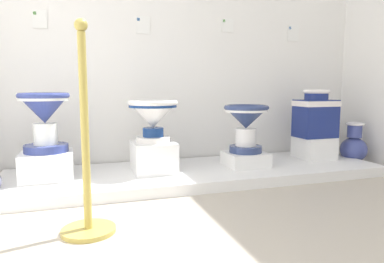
{
  "coord_description": "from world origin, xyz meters",
  "views": [
    {
      "loc": [
        0.83,
        -0.65,
        0.74
      ],
      "look_at": [
        1.7,
        2.03,
        0.39
      ],
      "focal_mm": 33.14,
      "sensor_mm": 36.0,
      "label": 1
    }
  ],
  "objects_px": {
    "info_placard_third": "(227,25)",
    "decorative_vase_corner": "(354,147)",
    "plinth_block_rightmost": "(153,157)",
    "antique_toilet_squat_floral": "(316,113)",
    "info_placard_fourth": "(293,33)",
    "plinth_block_central_ornate": "(47,165)",
    "antique_toilet_broad_patterned": "(246,121)",
    "stanchion_post_near_left": "(87,175)",
    "info_placard_second": "(143,25)",
    "info_placard_first": "(40,19)",
    "antique_toilet_central_ornate": "(45,114)",
    "plinth_block_broad_patterned": "(245,159)",
    "antique_toilet_rightmost": "(153,115)",
    "plinth_block_squat_floral": "(314,148)"
  },
  "relations": [
    {
      "from": "antique_toilet_central_ornate",
      "to": "decorative_vase_corner",
      "type": "xyz_separation_m",
      "value": [
        2.72,
        -0.0,
        -0.38
      ]
    },
    {
      "from": "antique_toilet_squat_floral",
      "to": "info_placard_fourth",
      "type": "relative_size",
      "value": 2.74
    },
    {
      "from": "plinth_block_rightmost",
      "to": "info_placard_fourth",
      "type": "distance_m",
      "value": 1.92
    },
    {
      "from": "antique_toilet_central_ornate",
      "to": "plinth_block_broad_patterned",
      "type": "relative_size",
      "value": 1.25
    },
    {
      "from": "antique_toilet_rightmost",
      "to": "stanchion_post_near_left",
      "type": "xyz_separation_m",
      "value": [
        -0.52,
        -0.88,
        -0.23
      ]
    },
    {
      "from": "plinth_block_rightmost",
      "to": "info_placard_first",
      "type": "distance_m",
      "value": 1.42
    },
    {
      "from": "info_placard_third",
      "to": "decorative_vase_corner",
      "type": "xyz_separation_m",
      "value": [
        1.14,
        -0.43,
        -1.14
      ]
    },
    {
      "from": "plinth_block_broad_patterned",
      "to": "decorative_vase_corner",
      "type": "relative_size",
      "value": 0.83
    },
    {
      "from": "plinth_block_rightmost",
      "to": "antique_toilet_squat_floral",
      "type": "relative_size",
      "value": 0.81
    },
    {
      "from": "antique_toilet_central_ornate",
      "to": "info_placard_second",
      "type": "height_order",
      "value": "info_placard_second"
    },
    {
      "from": "plinth_block_central_ornate",
      "to": "decorative_vase_corner",
      "type": "distance_m",
      "value": 2.72
    },
    {
      "from": "plinth_block_rightmost",
      "to": "antique_toilet_broad_patterned",
      "type": "xyz_separation_m",
      "value": [
        0.77,
        -0.05,
        0.26
      ]
    },
    {
      "from": "antique_toilet_rightmost",
      "to": "info_placard_fourth",
      "type": "height_order",
      "value": "info_placard_fourth"
    },
    {
      "from": "plinth_block_broad_patterned",
      "to": "plinth_block_squat_floral",
      "type": "bearing_deg",
      "value": 7.24
    },
    {
      "from": "plinth_block_central_ornate",
      "to": "stanchion_post_near_left",
      "type": "xyz_separation_m",
      "value": [
        0.25,
        -0.89,
        0.12
      ]
    },
    {
      "from": "antique_toilet_rightmost",
      "to": "antique_toilet_squat_floral",
      "type": "bearing_deg",
      "value": 1.85
    },
    {
      "from": "antique_toilet_central_ornate",
      "to": "plinth_block_rightmost",
      "type": "height_order",
      "value": "antique_toilet_central_ornate"
    },
    {
      "from": "plinth_block_rightmost",
      "to": "stanchion_post_near_left",
      "type": "distance_m",
      "value": 1.03
    },
    {
      "from": "info_placard_first",
      "to": "plinth_block_broad_patterned",
      "type": "bearing_deg",
      "value": -17.09
    },
    {
      "from": "antique_toilet_broad_patterned",
      "to": "decorative_vase_corner",
      "type": "bearing_deg",
      "value": 2.72
    },
    {
      "from": "antique_toilet_central_ornate",
      "to": "info_placard_first",
      "type": "bearing_deg",
      "value": 94.71
    },
    {
      "from": "antique_toilet_central_ornate",
      "to": "antique_toilet_squat_floral",
      "type": "relative_size",
      "value": 0.97
    },
    {
      "from": "stanchion_post_near_left",
      "to": "info_placard_fourth",
      "type": "bearing_deg",
      "value": 32.84
    },
    {
      "from": "info_placard_second",
      "to": "info_placard_fourth",
      "type": "xyz_separation_m",
      "value": [
        1.51,
        0.0,
        0.0
      ]
    },
    {
      "from": "info_placard_third",
      "to": "decorative_vase_corner",
      "type": "bearing_deg",
      "value": -20.77
    },
    {
      "from": "plinth_block_rightmost",
      "to": "info_placard_first",
      "type": "xyz_separation_m",
      "value": [
        -0.81,
        0.44,
        1.08
      ]
    },
    {
      "from": "plinth_block_central_ornate",
      "to": "plinth_block_squat_floral",
      "type": "height_order",
      "value": "plinth_block_squat_floral"
    },
    {
      "from": "plinth_block_broad_patterned",
      "to": "plinth_block_squat_floral",
      "type": "distance_m",
      "value": 0.76
    },
    {
      "from": "info_placard_fourth",
      "to": "decorative_vase_corner",
      "type": "xyz_separation_m",
      "value": [
        0.43,
        -0.43,
        -1.1
      ]
    },
    {
      "from": "info_placard_second",
      "to": "plinth_block_rightmost",
      "type": "bearing_deg",
      "value": -91.69
    },
    {
      "from": "plinth_block_squat_floral",
      "to": "info_placard_fourth",
      "type": "distance_m",
      "value": 1.16
    },
    {
      "from": "plinth_block_central_ornate",
      "to": "plinth_block_broad_patterned",
      "type": "xyz_separation_m",
      "value": [
        1.55,
        -0.06,
        -0.04
      ]
    },
    {
      "from": "antique_toilet_broad_patterned",
      "to": "info_placard_second",
      "type": "distance_m",
      "value": 1.22
    },
    {
      "from": "antique_toilet_squat_floral",
      "to": "info_placard_first",
      "type": "distance_m",
      "value": 2.5
    },
    {
      "from": "plinth_block_rightmost",
      "to": "decorative_vase_corner",
      "type": "height_order",
      "value": "decorative_vase_corner"
    },
    {
      "from": "plinth_block_broad_patterned",
      "to": "antique_toilet_squat_floral",
      "type": "bearing_deg",
      "value": 7.24
    },
    {
      "from": "info_placard_third",
      "to": "info_placard_second",
      "type": "bearing_deg",
      "value": 180.0
    },
    {
      "from": "plinth_block_central_ornate",
      "to": "info_placard_fourth",
      "type": "height_order",
      "value": "info_placard_fourth"
    },
    {
      "from": "plinth_block_squat_floral",
      "to": "info_placard_second",
      "type": "relative_size",
      "value": 2.05
    },
    {
      "from": "plinth_block_central_ornate",
      "to": "antique_toilet_broad_patterned",
      "type": "xyz_separation_m",
      "value": [
        1.55,
        -0.06,
        0.28
      ]
    },
    {
      "from": "antique_toilet_central_ornate",
      "to": "stanchion_post_near_left",
      "type": "relative_size",
      "value": 0.4
    },
    {
      "from": "info_placard_first",
      "to": "stanchion_post_near_left",
      "type": "bearing_deg",
      "value": -77.63
    },
    {
      "from": "info_placard_first",
      "to": "stanchion_post_near_left",
      "type": "xyz_separation_m",
      "value": [
        0.29,
        -1.32,
        -0.98
      ]
    },
    {
      "from": "decorative_vase_corner",
      "to": "plinth_block_central_ornate",
      "type": "bearing_deg",
      "value": 179.91
    },
    {
      "from": "info_placard_third",
      "to": "stanchion_post_near_left",
      "type": "distance_m",
      "value": 2.13
    },
    {
      "from": "plinth_block_central_ornate",
      "to": "antique_toilet_rightmost",
      "type": "distance_m",
      "value": 0.85
    },
    {
      "from": "plinth_block_broad_patterned",
      "to": "antique_toilet_broad_patterned",
      "type": "distance_m",
      "value": 0.32
    },
    {
      "from": "antique_toilet_broad_patterned",
      "to": "info_placard_third",
      "type": "distance_m",
      "value": 0.98
    },
    {
      "from": "antique_toilet_broad_patterned",
      "to": "info_placard_first",
      "type": "height_order",
      "value": "info_placard_first"
    },
    {
      "from": "plinth_block_central_ornate",
      "to": "antique_toilet_broad_patterned",
      "type": "bearing_deg",
      "value": -2.21
    }
  ]
}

